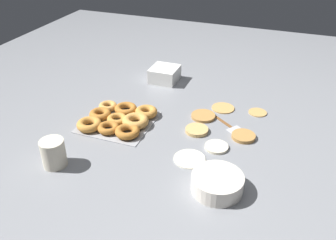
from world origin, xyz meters
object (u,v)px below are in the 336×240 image
Objects in this scene: paper_cup at (53,153)px; spatula at (237,131)px; pancake_0 at (203,116)px; pancake_5 at (217,147)px; pancake_1 at (223,108)px; pancake_6 at (258,112)px; pancake_3 at (190,158)px; pancake_2 at (197,130)px; container_stack at (165,74)px; donut_tray at (119,119)px; pancake_4 at (243,136)px; batter_bowl at (217,183)px.

paper_cup is 0.74m from spatula.
pancake_0 is 0.23m from pancake_5.
spatula is at bearing 29.87° from pancake_1.
spatula is (0.18, -0.06, -0.00)m from pancake_6.
spatula is at bearing -18.27° from pancake_6.
pancake_3 is 1.45× the size of pancake_6.
pancake_0 reaches higher than pancake_1.
pancake_2 is 0.58m from paper_cup.
pancake_3 is 0.69m from container_stack.
pancake_0 is 0.45× the size of spatula.
donut_tray is at bearing -94.34° from pancake_5.
pancake_0 is 1.11× the size of pancake_2.
pancake_3 is at bearing -37.60° from pancake_4.
pancake_0 is 0.37m from donut_tray.
donut_tray is 0.47m from container_stack.
pancake_4 reaches higher than spatula.
pancake_1 is at bearing -147.52° from pancake_4.
pancake_4 is at bearing 96.80° from pancake_2.
pancake_2 is 0.19m from pancake_3.
pancake_6 is at bearing 95.70° from pancake_1.
pancake_2 is (0.23, -0.06, 0.00)m from pancake_1.
pancake_1 is 0.25m from pancake_4.
pancake_6 is 0.34× the size of spatula.
pancake_3 is 1.24× the size of pancake_4.
pancake_5 is (0.08, 0.11, -0.00)m from pancake_2.
pancake_1 is at bearing -171.69° from pancake_5.
pancake_2 is at bearing -41.40° from pancake_6.
pancake_3 is 0.28m from spatula.
pancake_2 is 0.32× the size of donut_tray.
batter_bowl reaches higher than pancake_2.
pancake_6 is 0.90m from paper_cup.
pancake_0 is 0.47m from batter_bowl.
pancake_5 is (0.21, 0.11, -0.00)m from pancake_0.
pancake_3 is 0.19m from batter_bowl.
paper_cup reaches higher than spatula.
pancake_1 is at bearing 156.42° from spatula.
pancake_0 is at bearing 45.29° from container_stack.
pancake_3 is 0.27m from pancake_4.
pancake_6 is (-0.22, 0.03, -0.00)m from pancake_4.
pancake_2 is at bearing 98.53° from donut_tray.
donut_tray is at bearing -62.37° from pancake_0.
pancake_4 is at bearing 142.40° from pancake_3.
pancake_5 is at bearing 8.31° from pancake_1.
pancake_6 is at bearing 108.27° from spatula.
container_stack reaches higher than pancake_3.
donut_tray is 0.56m from batter_bowl.
pancake_5 is 0.38× the size of spatula.
pancake_2 is at bearing 36.06° from container_stack.
spatula is (-0.15, 0.05, -0.00)m from pancake_5.
pancake_2 is 0.13m from pancake_5.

